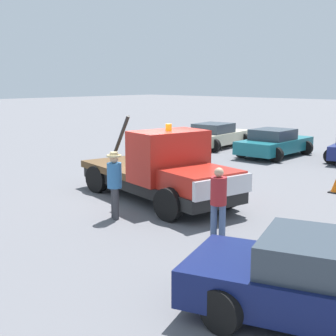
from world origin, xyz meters
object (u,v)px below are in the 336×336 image
person_at_hood (114,180)px  parked_car_teal (274,143)px  tow_truck (163,171)px  parked_car_cream (215,136)px  traffic_cone (336,185)px  person_near_truck (218,198)px

person_at_hood → parked_car_teal: size_ratio=0.40×
tow_truck → parked_car_cream: tow_truck is taller
person_at_hood → traffic_cone: person_at_hood is taller
tow_truck → person_near_truck: tow_truck is taller
parked_car_cream → parked_car_teal: 4.02m
traffic_cone → tow_truck: bearing=-125.7°
person_near_truck → traffic_cone: (0.12, 6.28, -0.72)m
person_at_hood → tow_truck: bearing=34.7°
tow_truck → parked_car_teal: (-2.02, 9.98, -0.29)m
person_near_truck → person_at_hood: bearing=-97.4°
tow_truck → person_at_hood: 2.16m
traffic_cone → person_near_truck: bearing=-91.1°
tow_truck → person_near_truck: (3.24, -1.59, 0.03)m
person_near_truck → parked_car_cream: 15.22m
person_at_hood → parked_car_cream: bearing=54.2°
tow_truck → parked_car_teal: size_ratio=1.42×
tow_truck → parked_car_cream: size_ratio=1.31×
parked_car_teal → traffic_cone: bearing=-135.6°
tow_truck → person_at_hood: bearing=-72.0°
parked_car_cream → parked_car_teal: size_ratio=1.08×
person_at_hood → traffic_cone: 7.54m
parked_car_cream → traffic_cone: (9.36, -5.82, -0.40)m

